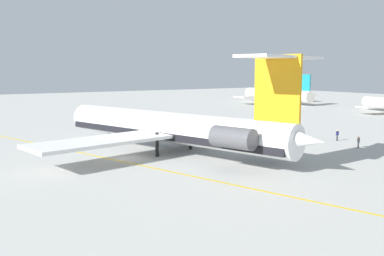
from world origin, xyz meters
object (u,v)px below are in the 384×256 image
at_px(main_jetliner, 174,127).
at_px(ground_crew_starboard, 337,134).
at_px(ground_crew_near_tail, 358,141).
at_px(airliner_far_left, 275,94).
at_px(safety_cone_nose, 139,126).

xyz_separation_m(main_jetliner, ground_crew_starboard, (5.73, 26.90, -2.35)).
xyz_separation_m(ground_crew_near_tail, ground_crew_starboard, (-5.77, 2.69, 0.08)).
distance_m(airliner_far_left, ground_crew_starboard, 81.10).
xyz_separation_m(main_jetliner, airliner_far_left, (-58.70, 76.13, -0.57)).
distance_m(airliner_far_left, safety_cone_nose, 75.52).
bearing_deg(ground_crew_near_tail, airliner_far_left, 55.58).
distance_m(ground_crew_near_tail, safety_cone_nose, 41.70).
distance_m(ground_crew_starboard, safety_cone_nose, 37.77).
bearing_deg(ground_crew_starboard, safety_cone_nose, 71.69).
distance_m(main_jetliner, safety_cone_nose, 28.07).
bearing_deg(airliner_far_left, main_jetliner, 131.33).
xyz_separation_m(main_jetliner, safety_cone_nose, (-26.79, 7.72, -3.24)).
xyz_separation_m(airliner_far_left, ground_crew_starboard, (64.43, -49.23, -1.78)).
xyz_separation_m(ground_crew_starboard, safety_cone_nose, (-32.52, -19.17, -0.89)).
bearing_deg(ground_crew_starboard, airliner_far_left, 3.79).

